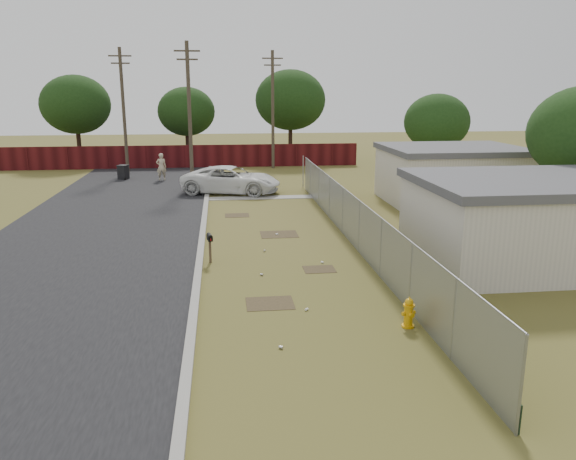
{
  "coord_description": "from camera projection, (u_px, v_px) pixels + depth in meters",
  "views": [
    {
      "loc": [
        -2.1,
        -20.46,
        6.15
      ],
      "look_at": [
        0.26,
        -0.58,
        1.1
      ],
      "focal_mm": 35.0,
      "sensor_mm": 36.0,
      "label": 1
    }
  ],
  "objects": [
    {
      "name": "ground",
      "position": [
        279.0,
        254.0,
        21.44
      ],
      "size": [
        120.0,
        120.0,
        0.0
      ],
      "primitive_type": "plane",
      "color": "brown",
      "rests_on": "ground"
    },
    {
      "name": "pickup_truck",
      "position": [
        231.0,
        180.0,
        33.81
      ],
      "size": [
        6.39,
        4.19,
        1.63
      ],
      "primitive_type": "imported",
      "rotation": [
        0.0,
        0.0,
        1.3
      ],
      "color": "white",
      "rests_on": "ground"
    },
    {
      "name": "privacy_fence",
      "position": [
        172.0,
        157.0,
        44.6
      ],
      "size": [
        30.0,
        0.12,
        1.8
      ],
      "primitive_type": "cube",
      "color": "#4D1013",
      "rests_on": "ground"
    },
    {
      "name": "pedestrian",
      "position": [
        161.0,
        167.0,
        38.52
      ],
      "size": [
        0.74,
        0.54,
        1.87
      ],
      "primitive_type": "imported",
      "rotation": [
        0.0,
        0.0,
        3.28
      ],
      "color": "#C0AF8D",
      "rests_on": "ground"
    },
    {
      "name": "horizon_trees",
      "position": [
        258.0,
        109.0,
        43.09
      ],
      "size": [
        33.32,
        31.94,
        7.78
      ],
      "color": "#322016",
      "rests_on": "ground"
    },
    {
      "name": "trash_bin",
      "position": [
        123.0,
        172.0,
        39.07
      ],
      "size": [
        0.85,
        0.91,
        1.0
      ],
      "color": "black",
      "rests_on": "ground"
    },
    {
      "name": "street",
      "position": [
        130.0,
        213.0,
        28.41
      ],
      "size": [
        15.1,
        60.0,
        0.12
      ],
      "color": "black",
      "rests_on": "ground"
    },
    {
      "name": "fire_hydrant",
      "position": [
        409.0,
        313.0,
        14.81
      ],
      "size": [
        0.41,
        0.41,
        0.84
      ],
      "color": "#DB9D0B",
      "rests_on": "ground"
    },
    {
      "name": "mailbox",
      "position": [
        210.0,
        240.0,
        20.21
      ],
      "size": [
        0.24,
        0.48,
        1.09
      ],
      "color": "brown",
      "rests_on": "ground"
    },
    {
      "name": "utility_poles",
      "position": [
        198.0,
        110.0,
        39.77
      ],
      "size": [
        12.6,
        8.24,
        9.0
      ],
      "color": "#44392D",
      "rests_on": "ground"
    },
    {
      "name": "scattered_litter",
      "position": [
        285.0,
        273.0,
        19.17
      ],
      "size": [
        2.41,
        11.01,
        0.07
      ],
      "color": "white",
      "rests_on": "ground"
    },
    {
      "name": "houses",
      "position": [
        487.0,
        194.0,
        25.19
      ],
      "size": [
        9.3,
        17.24,
        3.1
      ],
      "color": "beige",
      "rests_on": "ground"
    },
    {
      "name": "chainlink_fence",
      "position": [
        354.0,
        226.0,
        22.59
      ],
      "size": [
        0.1,
        27.06,
        2.02
      ],
      "color": "gray",
      "rests_on": "ground"
    }
  ]
}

